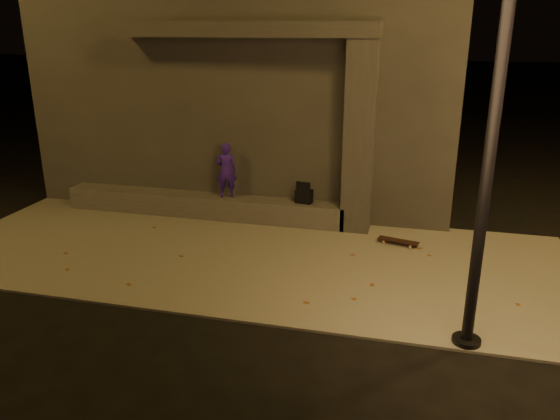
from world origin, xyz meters
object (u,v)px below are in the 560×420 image
(column, at_px, (359,138))
(skateboard, at_px, (398,241))
(skateboarder, at_px, (226,170))
(backpack, at_px, (304,195))

(column, relative_size, skateboard, 4.70)
(column, height_order, skateboard, column)
(skateboarder, bearing_deg, backpack, 164.15)
(column, xyz_separation_m, skateboarder, (-2.67, 0.00, -0.78))
(column, height_order, skateboarder, column)
(backpack, xyz_separation_m, skateboard, (1.90, -0.65, -0.54))
(column, height_order, backpack, column)
(column, relative_size, backpack, 7.94)
(skateboarder, height_order, skateboard, skateboarder)
(skateboarder, distance_m, backpack, 1.68)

